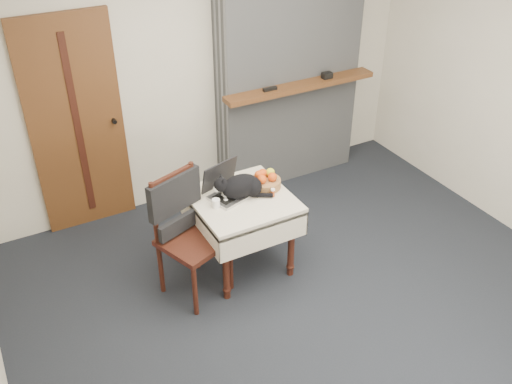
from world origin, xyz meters
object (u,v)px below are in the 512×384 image
(side_table, at_px, (242,209))
(laptop, at_px, (227,187))
(cream_jar, at_px, (216,203))
(pill_bottle, at_px, (273,192))
(door, at_px, (77,127))
(fruit_basket, at_px, (265,181))
(cat, at_px, (241,186))
(chair, at_px, (183,218))

(side_table, xyz_separation_m, laptop, (-0.07, 0.12, 0.18))
(cream_jar, height_order, pill_bottle, cream_jar)
(door, xyz_separation_m, fruit_basket, (1.21, -1.25, -0.24))
(laptop, xyz_separation_m, cream_jar, (-0.16, -0.14, -0.03))
(side_table, bearing_deg, cream_jar, -174.89)
(cat, bearing_deg, side_table, -99.08)
(door, distance_m, chair, 1.42)
(door, bearing_deg, fruit_basket, -46.00)
(door, distance_m, cream_jar, 1.53)
(cat, relative_size, fruit_basket, 1.80)
(door, relative_size, laptop, 4.68)
(side_table, bearing_deg, cat, 71.47)
(cream_jar, bearing_deg, door, 118.42)
(laptop, height_order, fruit_basket, laptop)
(chair, bearing_deg, cream_jar, -25.22)
(chair, bearing_deg, cat, -18.75)
(side_table, bearing_deg, chair, 179.66)
(door, xyz_separation_m, chair, (0.44, -1.30, -0.33))
(cream_jar, bearing_deg, chair, 174.90)
(cat, bearing_deg, cream_jar, -161.98)
(fruit_basket, bearing_deg, chair, -176.04)
(door, xyz_separation_m, pill_bottle, (1.19, -1.40, -0.26))
(pill_bottle, height_order, chair, chair)
(cat, bearing_deg, door, 136.14)
(door, height_order, fruit_basket, door)
(cat, bearing_deg, chair, -169.18)
(side_table, relative_size, cream_jar, 10.82)
(laptop, xyz_separation_m, cat, (0.08, -0.10, 0.03))
(door, distance_m, fruit_basket, 1.75)
(door, height_order, chair, door)
(laptop, height_order, cream_jar, laptop)
(chair, bearing_deg, laptop, -5.66)
(laptop, bearing_deg, fruit_basket, -27.45)
(cat, height_order, pill_bottle, cat)
(cream_jar, relative_size, pill_bottle, 1.02)
(cream_jar, bearing_deg, fruit_basket, 8.96)
(door, height_order, cat, door)
(side_table, height_order, pill_bottle, pill_bottle)
(laptop, bearing_deg, chair, 177.46)
(fruit_basket, bearing_deg, cat, -170.65)
(cream_jar, relative_size, chair, 0.07)
(laptop, height_order, chair, chair)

